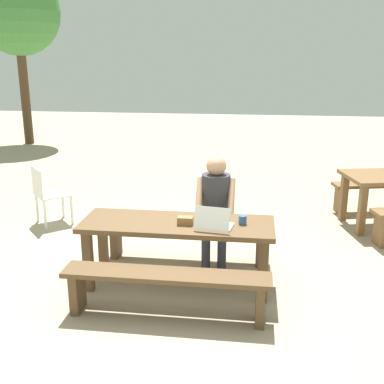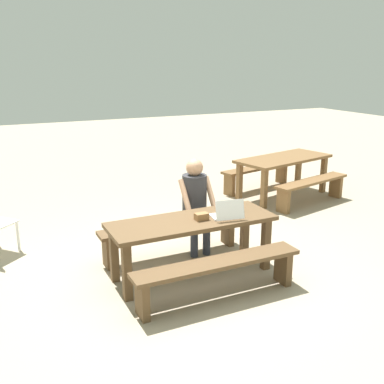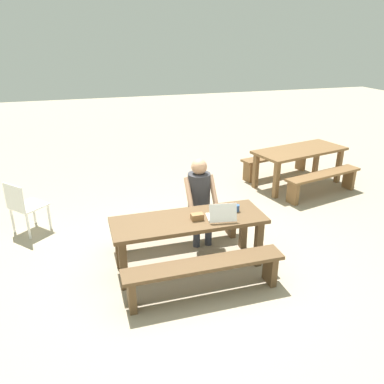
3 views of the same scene
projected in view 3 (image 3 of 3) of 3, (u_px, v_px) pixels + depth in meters
ground_plane at (189, 266)px, 5.09m from camera, size 30.00×30.00×0.00m
picnic_table_front at (189, 226)px, 4.87m from camera, size 1.95×0.68×0.70m
bench_near at (204, 270)px, 4.40m from camera, size 1.90×0.30×0.44m
bench_far at (176, 222)px, 5.52m from camera, size 1.90×0.30×0.44m
laptop at (221, 215)px, 4.78m from camera, size 0.38×0.34×0.24m
small_pouch at (197, 217)px, 4.78m from camera, size 0.15×0.10×0.08m
coffee_mug at (236, 208)px, 5.01m from camera, size 0.08×0.08×0.09m
person_seated at (200, 195)px, 5.43m from camera, size 0.43×0.42×1.26m
plastic_chair at (24, 206)px, 5.78m from camera, size 0.62×0.62×0.83m
picnic_table_mid at (299, 155)px, 7.59m from camera, size 2.00×1.20×0.75m
bench_mid_south at (323, 179)px, 7.17m from camera, size 1.71×0.67×0.45m
bench_mid_north at (276, 160)px, 8.23m from camera, size 1.71×0.67×0.45m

